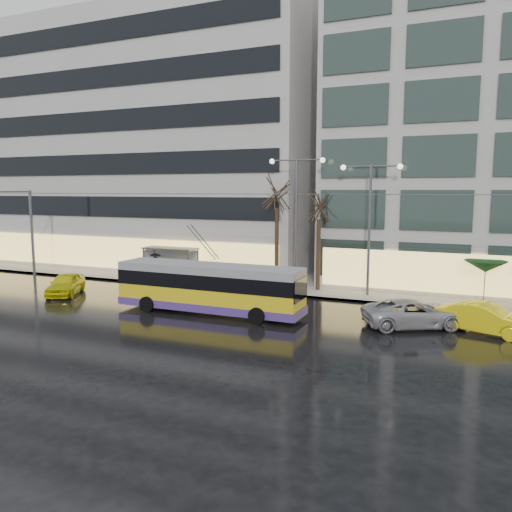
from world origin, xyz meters
The scene contains 18 objects.
ground centered at (0.00, 0.00, 0.00)m, with size 140.00×140.00×0.00m, color black.
sidewalk centered at (2.00, 14.00, 0.07)m, with size 80.00×10.00×0.15m, color gray.
kerb centered at (2.00, 9.05, 0.07)m, with size 80.00×0.10×0.15m, color slate.
building_left centered at (-16.00, 19.00, 11.15)m, with size 34.00×14.00×22.00m, color #ABA8A4.
trolleybus centered at (-0.58, 2.92, 1.39)m, with size 11.07×4.33×5.13m.
catenary centered at (1.00, 7.94, 4.25)m, with size 42.24×5.12×7.00m.
bus_shelter centered at (-8.38, 10.69, 1.96)m, with size 4.20×1.60×2.51m.
street_lamp_near centered at (2.00, 10.80, 5.99)m, with size 3.96×0.36×9.03m.
street_lamp_far centered at (7.00, 10.80, 5.71)m, with size 3.96×0.36×8.53m.
tree_a centered at (0.50, 11.00, 7.09)m, with size 3.20×3.20×8.40m.
tree_b centered at (3.50, 11.20, 6.40)m, with size 3.20×3.20×7.70m.
parasol_a centered at (14.00, 11.00, 2.45)m, with size 2.50×2.50×2.65m.
taxi_a centered at (-11.96, 3.64, 0.73)m, with size 1.73×4.30×1.47m, color #D1CB0B.
taxi_b centered at (13.89, 4.65, 0.75)m, with size 1.59×4.57×1.51m, color yellow.
sedan_silver centered at (10.55, 4.44, 0.73)m, with size 2.41×5.22×1.45m, color #9E9EA2.
pedestrian_a centered at (-4.24, 10.65, 1.61)m, with size 1.12×1.13×2.19m.
pedestrian_b centered at (-5.28, 12.06, 1.04)m, with size 0.96×0.81×1.78m.
pedestrian_c centered at (-9.04, 9.96, 1.27)m, with size 1.28×0.97×2.11m.
Camera 1 is at (12.86, -21.83, 7.05)m, focal length 35.00 mm.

